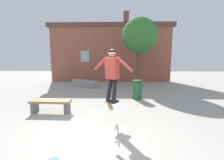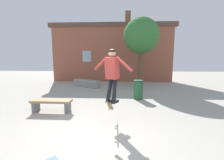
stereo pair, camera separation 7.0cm
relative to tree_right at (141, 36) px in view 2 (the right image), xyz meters
name	(u,v)px [view 2 (the right image)]	position (x,y,z in m)	size (l,w,h in m)	color
ground_plane	(93,138)	(-2.06, -6.95, -3.39)	(40.00, 40.00, 0.00)	#A39E93
building_backdrop	(112,52)	(-2.05, 2.39, -0.89)	(10.51, 0.52, 5.69)	#93513D
tree_right	(141,36)	(0.00, 0.00, 0.00)	(2.36, 2.36, 4.62)	brown
park_bench	(52,103)	(-3.84, -5.26, -3.07)	(1.43, 0.44, 0.44)	#99754C
skate_ledge	(87,83)	(-3.67, -0.32, -3.15)	(2.02, 1.46, 0.48)	gray
trash_bin	(138,89)	(-0.54, -3.35, -2.92)	(0.48, 0.48, 0.91)	#235633
skater	(112,71)	(-1.64, -6.16, -1.84)	(1.14, 0.77, 1.51)	#B23833
skateboard_flipping	(110,106)	(-1.69, -6.13, -2.85)	(0.24, 0.84, 0.47)	#AD894C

